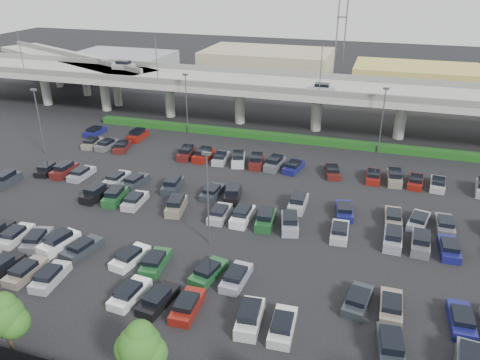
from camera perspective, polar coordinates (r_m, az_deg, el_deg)
name	(u,v)px	position (r m, az deg, el deg)	size (l,w,h in m)	color
ground	(233,208)	(56.51, -0.90, -3.47)	(280.00, 280.00, 0.00)	black
overpass	(288,89)	(83.18, 5.86, 10.96)	(150.00, 13.00, 15.80)	gray
on_ramp	(71,61)	(114.56, -19.90, 13.44)	(50.93, 30.13, 8.80)	gray
hedge	(279,137)	(78.42, 4.78, 5.23)	(66.00, 1.60, 1.10)	#184313
tree_row	(121,342)	(34.56, -14.26, -18.57)	(65.07, 3.66, 5.94)	#332316
parked_cars	(215,215)	(53.86, -3.02, -4.28)	(62.93, 41.57, 1.67)	white
light_poles	(205,151)	(56.88, -4.28, 3.58)	(66.90, 48.38, 10.30)	#515156
distant_buildings	(370,76)	(111.49, 15.54, 12.08)	(138.00, 24.00, 9.00)	gray
comm_tower	(343,14)	(122.28, 12.41, 19.12)	(2.40, 2.40, 30.00)	#515156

